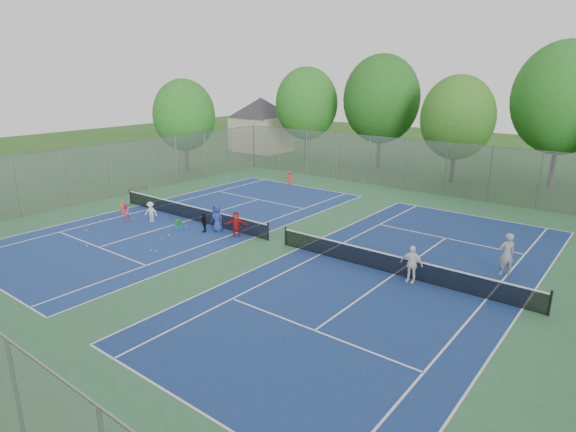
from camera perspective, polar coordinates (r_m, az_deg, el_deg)
The scene contains 37 objects.
ground at distance 26.29m, azimuth -1.34°, elevation -3.21°, with size 120.00×120.00×0.00m, color #26541A.
court_pad at distance 26.29m, azimuth -1.34°, elevation -3.19°, with size 32.00×32.00×0.01m, color #31683F.
court_left at distance 30.98m, azimuth -11.41°, elevation -0.42°, with size 10.97×23.77×0.01m, color navy.
court_right at distance 22.80m, azimuth 12.49°, elevation -6.76°, with size 10.97×23.77×0.01m, color navy.
net_left at distance 30.86m, azimuth -11.46°, elevation 0.36°, with size 12.87×0.10×0.91m, color black.
net_right at distance 22.63m, azimuth 12.56°, elevation -5.74°, with size 12.87×0.10×0.91m, color black.
fence_north at distance 39.08m, azimuth 13.75°, elevation 5.93°, with size 32.00×0.10×4.00m, color gray.
fence_west at distance 37.67m, azimuth -20.63°, elevation 4.96°, with size 32.00×0.10×4.00m, color gray.
house at distance 57.47m, azimuth -3.23°, elevation 11.87°, with size 11.03×11.03×7.30m.
tree_nw at distance 50.81m, azimuth 2.21°, elevation 13.17°, with size 6.40×6.40×9.58m.
tree_nl at distance 47.44m, azimuth 11.03°, elevation 13.43°, with size 7.20×7.20×10.69m.
tree_nc at distance 42.53m, azimuth 19.43°, elevation 10.93°, with size 6.00×6.00×8.85m.
tree_nr at distance 43.67m, azimuth 29.85°, elevation 12.02°, with size 7.60×7.60×11.42m.
tree_side_w at distance 45.45m, azimuth -12.22°, elevation 11.60°, with size 5.60×5.60×8.47m.
ball_crate at distance 29.26m, azimuth -12.92°, elevation -1.28°, with size 0.32×0.32×0.28m, color blue.
ball_hopper at distance 29.21m, azimuth -12.90°, elevation -1.01°, with size 0.29×0.29×0.56m, color #217B23.
student_a at distance 32.76m, azimuth -19.01°, elevation 0.86°, with size 0.39×0.26×1.07m, color orange.
student_b at distance 31.66m, azimuth -18.70°, elevation 0.42°, with size 0.55×0.43×1.13m, color #D9548D.
student_c at distance 30.95m, azimuth -15.94°, elevation 0.46°, with size 0.83×0.48×1.29m, color silver.
student_d at distance 28.31m, azimuth -9.90°, elevation -0.80°, with size 0.66×0.27×1.12m, color black.
student_e at distance 28.22m, azimuth -8.42°, elevation -0.25°, with size 0.79×0.52×1.62m, color navy.
student_f at distance 27.20m, azimuth -6.17°, elevation -1.01°, with size 1.34×0.43×1.45m, color #A61718.
child_far_baseline at distance 39.98m, azimuth 0.22°, elevation 4.57°, with size 0.75×0.43×1.17m, color red.
instructor at distance 24.00m, azimuth 24.49°, elevation -4.15°, with size 0.74×0.49×2.03m, color #979799.
teen_court_b at distance 21.90m, azimuth 14.43°, elevation -5.52°, with size 1.00×0.42×1.71m, color white.
tennis_ball_0 at distance 30.54m, azimuth -22.77°, elevation -1.63°, with size 0.07×0.07×0.07m, color #BBDD33.
tennis_ball_1 at distance 33.25m, azimuth -18.19°, elevation 0.27°, with size 0.07×0.07×0.07m, color #D4F338.
tennis_ball_2 at distance 26.08m, azimuth -15.90°, elevation -3.95°, with size 0.07×0.07×0.07m, color #BCE334.
tennis_ball_3 at distance 29.71m, azimuth -12.00°, elevation -1.15°, with size 0.07×0.07×0.07m, color #C8F338.
tennis_ball_4 at distance 28.21m, azimuth -13.92°, elevation -2.24°, with size 0.07×0.07×0.07m, color #C4DE33.
tennis_ball_5 at distance 27.89m, azimuth -22.73°, elevation -3.29°, with size 0.07×0.07×0.07m, color #CBEB36.
tennis_ball_6 at distance 31.95m, azimuth -17.91°, elevation -0.36°, with size 0.07×0.07×0.07m, color yellow.
tennis_ball_7 at distance 32.25m, azimuth -21.38°, elevation -0.55°, with size 0.07×0.07×0.07m, color #B2C12C.
tennis_ball_8 at distance 25.87m, azimuth -15.30°, elevation -4.07°, with size 0.07×0.07×0.07m, color #D0E735.
tennis_ball_9 at distance 28.86m, azimuth -16.95°, elevation -2.05°, with size 0.07×0.07×0.07m, color gold.
tennis_ball_10 at distance 24.10m, azimuth -16.11°, elevation -5.68°, with size 0.07×0.07×0.07m, color #EBF338.
tennis_ball_11 at distance 27.67m, azimuth -14.71°, elevation -2.67°, with size 0.07×0.07×0.07m, color #B0C32D.
Camera 1 is at (15.72, -19.11, 8.89)m, focal length 30.00 mm.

